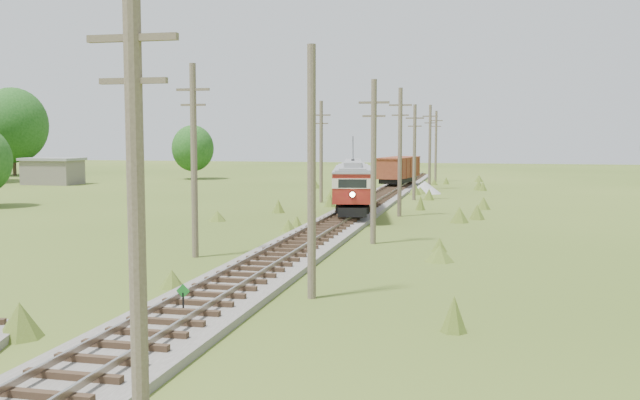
% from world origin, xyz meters
% --- Properties ---
extents(ground, '(260.00, 260.00, 0.00)m').
position_xyz_m(ground, '(0.00, 0.00, 0.00)').
color(ground, '#3A5118').
rests_on(ground, ground).
extents(railbed_main, '(3.60, 96.00, 0.57)m').
position_xyz_m(railbed_main, '(0.00, 34.00, 0.19)').
color(railbed_main, '#605B54').
rests_on(railbed_main, ground).
extents(switch_marker, '(0.45, 0.06, 1.08)m').
position_xyz_m(switch_marker, '(-0.20, 1.50, 0.63)').
color(switch_marker, black).
rests_on(switch_marker, ground).
extents(streetcar, '(4.47, 11.30, 5.10)m').
position_xyz_m(streetcar, '(0.00, 30.20, 2.43)').
color(streetcar, black).
rests_on(streetcar, ground).
extents(gondola, '(4.04, 8.76, 2.80)m').
position_xyz_m(gondola, '(-0.00, 57.95, 2.07)').
color(gondola, black).
rests_on(gondola, ground).
extents(gravel_pile, '(3.24, 3.44, 1.18)m').
position_xyz_m(gravel_pile, '(3.43, 52.03, 0.55)').
color(gravel_pile, gray).
rests_on(gravel_pile, ground).
extents(utility_pole_r_0, '(1.60, 0.30, 8.50)m').
position_xyz_m(utility_pole_r_0, '(3.20, -8.00, 4.37)').
color(utility_pole_r_0, brown).
rests_on(utility_pole_r_0, ground).
extents(utility_pole_r_1, '(0.30, 0.30, 8.80)m').
position_xyz_m(utility_pole_r_1, '(3.10, 5.00, 4.40)').
color(utility_pole_r_1, brown).
rests_on(utility_pole_r_1, ground).
extents(utility_pole_r_2, '(1.60, 0.30, 8.60)m').
position_xyz_m(utility_pole_r_2, '(3.30, 18.00, 4.42)').
color(utility_pole_r_2, brown).
rests_on(utility_pole_r_2, ground).
extents(utility_pole_r_3, '(1.60, 0.30, 9.00)m').
position_xyz_m(utility_pole_r_3, '(3.20, 31.00, 4.63)').
color(utility_pole_r_3, brown).
rests_on(utility_pole_r_3, ground).
extents(utility_pole_r_4, '(1.60, 0.30, 8.40)m').
position_xyz_m(utility_pole_r_4, '(3.00, 44.00, 4.32)').
color(utility_pole_r_4, brown).
rests_on(utility_pole_r_4, ground).
extents(utility_pole_r_5, '(1.60, 0.30, 8.90)m').
position_xyz_m(utility_pole_r_5, '(3.40, 57.00, 4.58)').
color(utility_pole_r_5, brown).
rests_on(utility_pole_r_5, ground).
extents(utility_pole_r_6, '(1.60, 0.30, 8.70)m').
position_xyz_m(utility_pole_r_6, '(3.20, 70.00, 4.47)').
color(utility_pole_r_6, brown).
rests_on(utility_pole_r_6, ground).
extents(utility_pole_l_a, '(1.60, 0.30, 9.00)m').
position_xyz_m(utility_pole_l_a, '(-4.20, 12.00, 4.63)').
color(utility_pole_l_a, brown).
rests_on(utility_pole_l_a, ground).
extents(utility_pole_l_b, '(1.60, 0.30, 8.60)m').
position_xyz_m(utility_pole_l_b, '(-4.50, 40.00, 4.42)').
color(utility_pole_l_b, brown).
rests_on(utility_pole_l_b, ground).
extents(tree_left_5, '(9.66, 9.66, 12.44)m').
position_xyz_m(tree_left_5, '(-56.00, 70.00, 7.12)').
color(tree_left_5, '#38281C').
rests_on(tree_left_5, ground).
extents(tree_mid_a, '(5.46, 5.46, 7.03)m').
position_xyz_m(tree_mid_a, '(-28.00, 68.00, 4.02)').
color(tree_mid_a, '#38281C').
rests_on(tree_mid_a, ground).
extents(shed, '(6.40, 4.40, 3.10)m').
position_xyz_m(shed, '(-40.00, 55.00, 1.57)').
color(shed, slate).
rests_on(shed, ground).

